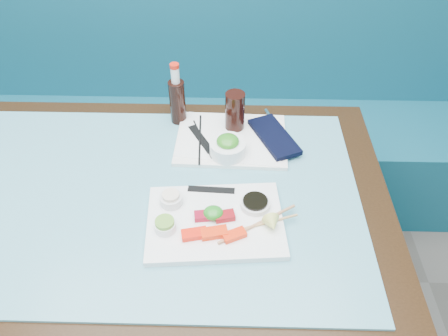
{
  "coord_description": "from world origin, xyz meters",
  "views": [
    {
      "loc": [
        0.25,
        0.62,
        1.65
      ],
      "look_at": [
        0.23,
        1.52,
        0.8
      ],
      "focal_mm": 35.0,
      "sensor_mm": 36.0,
      "label": 1
    }
  ],
  "objects_px": {
    "dining_table": "(146,216)",
    "cola_bottle_body": "(178,102)",
    "sashimi_plate": "(215,222)",
    "seaweed_bowl": "(228,148)",
    "booth_bench": "(180,121)",
    "serving_tray": "(231,139)",
    "cola_glass": "(235,111)"
  },
  "relations": [
    {
      "from": "booth_bench",
      "to": "cola_bottle_body",
      "type": "bearing_deg",
      "value": -81.78
    },
    {
      "from": "sashimi_plate",
      "to": "cola_glass",
      "type": "distance_m",
      "value": 0.4
    },
    {
      "from": "booth_bench",
      "to": "dining_table",
      "type": "distance_m",
      "value": 0.89
    },
    {
      "from": "booth_bench",
      "to": "seaweed_bowl",
      "type": "height_order",
      "value": "booth_bench"
    },
    {
      "from": "sashimi_plate",
      "to": "dining_table",
      "type": "bearing_deg",
      "value": 150.28
    },
    {
      "from": "dining_table",
      "to": "seaweed_bowl",
      "type": "distance_m",
      "value": 0.32
    },
    {
      "from": "sashimi_plate",
      "to": "serving_tray",
      "type": "bearing_deg",
      "value": 79.2
    },
    {
      "from": "dining_table",
      "to": "cola_bottle_body",
      "type": "height_order",
      "value": "cola_bottle_body"
    },
    {
      "from": "sashimi_plate",
      "to": "serving_tray",
      "type": "height_order",
      "value": "sashimi_plate"
    },
    {
      "from": "seaweed_bowl",
      "to": "cola_bottle_body",
      "type": "distance_m",
      "value": 0.25
    },
    {
      "from": "cola_glass",
      "to": "booth_bench",
      "type": "bearing_deg",
      "value": 115.43
    },
    {
      "from": "sashimi_plate",
      "to": "cola_glass",
      "type": "relative_size",
      "value": 2.74
    },
    {
      "from": "dining_table",
      "to": "cola_bottle_body",
      "type": "relative_size",
      "value": 9.36
    },
    {
      "from": "serving_tray",
      "to": "cola_glass",
      "type": "bearing_deg",
      "value": 81.45
    },
    {
      "from": "sashimi_plate",
      "to": "cola_bottle_body",
      "type": "relative_size",
      "value": 2.36
    },
    {
      "from": "seaweed_bowl",
      "to": "cola_bottle_body",
      "type": "relative_size",
      "value": 0.73
    },
    {
      "from": "dining_table",
      "to": "serving_tray",
      "type": "height_order",
      "value": "serving_tray"
    },
    {
      "from": "booth_bench",
      "to": "seaweed_bowl",
      "type": "bearing_deg",
      "value": -70.5
    },
    {
      "from": "sashimi_plate",
      "to": "cola_glass",
      "type": "height_order",
      "value": "cola_glass"
    },
    {
      "from": "sashimi_plate",
      "to": "cola_bottle_body",
      "type": "height_order",
      "value": "cola_bottle_body"
    },
    {
      "from": "serving_tray",
      "to": "cola_glass",
      "type": "distance_m",
      "value": 0.09
    },
    {
      "from": "sashimi_plate",
      "to": "cola_glass",
      "type": "xyz_separation_m",
      "value": [
        0.05,
        0.39,
        0.07
      ]
    },
    {
      "from": "dining_table",
      "to": "cola_bottle_body",
      "type": "xyz_separation_m",
      "value": [
        0.07,
        0.34,
        0.17
      ]
    },
    {
      "from": "serving_tray",
      "to": "seaweed_bowl",
      "type": "xyz_separation_m",
      "value": [
        -0.01,
        -0.07,
        0.03
      ]
    },
    {
      "from": "dining_table",
      "to": "sashimi_plate",
      "type": "relative_size",
      "value": 3.97
    },
    {
      "from": "sashimi_plate",
      "to": "seaweed_bowl",
      "type": "relative_size",
      "value": 3.21
    },
    {
      "from": "serving_tray",
      "to": "cola_bottle_body",
      "type": "xyz_separation_m",
      "value": [
        -0.18,
        0.1,
        0.07
      ]
    },
    {
      "from": "booth_bench",
      "to": "dining_table",
      "type": "relative_size",
      "value": 2.14
    },
    {
      "from": "seaweed_bowl",
      "to": "sashimi_plate",
      "type": "bearing_deg",
      "value": -95.94
    },
    {
      "from": "cola_glass",
      "to": "serving_tray",
      "type": "bearing_deg",
      "value": -100.3
    },
    {
      "from": "dining_table",
      "to": "sashimi_plate",
      "type": "bearing_deg",
      "value": -25.23
    },
    {
      "from": "serving_tray",
      "to": "seaweed_bowl",
      "type": "distance_m",
      "value": 0.08
    }
  ]
}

